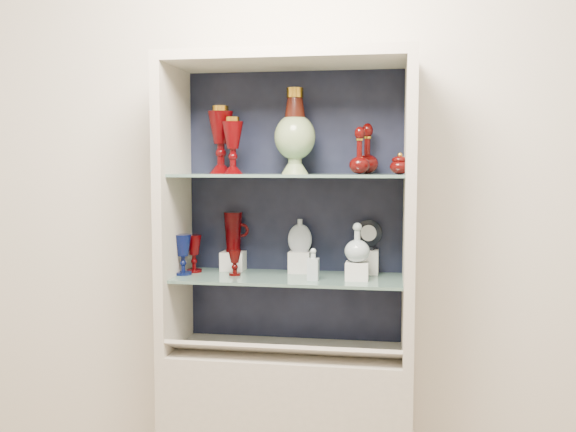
% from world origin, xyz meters
% --- Properties ---
extents(wall_back, '(3.50, 0.02, 2.80)m').
position_xyz_m(wall_back, '(0.00, 1.75, 1.40)').
color(wall_back, silver).
rests_on(wall_back, ground).
extents(cabinet_back_panel, '(0.98, 0.02, 1.15)m').
position_xyz_m(cabinet_back_panel, '(0.00, 1.72, 1.32)').
color(cabinet_back_panel, black).
rests_on(cabinet_back_panel, cabinet_base).
extents(cabinet_side_left, '(0.04, 0.40, 1.15)m').
position_xyz_m(cabinet_side_left, '(-0.48, 1.53, 1.32)').
color(cabinet_side_left, beige).
rests_on(cabinet_side_left, cabinet_base).
extents(cabinet_side_right, '(0.04, 0.40, 1.15)m').
position_xyz_m(cabinet_side_right, '(0.48, 1.53, 1.32)').
color(cabinet_side_right, beige).
rests_on(cabinet_side_right, cabinet_base).
extents(cabinet_top_cap, '(1.00, 0.40, 0.04)m').
position_xyz_m(cabinet_top_cap, '(0.00, 1.53, 1.92)').
color(cabinet_top_cap, beige).
rests_on(cabinet_top_cap, cabinet_side_left).
extents(shelf_lower, '(0.92, 0.34, 0.01)m').
position_xyz_m(shelf_lower, '(0.00, 1.55, 1.04)').
color(shelf_lower, slate).
rests_on(shelf_lower, cabinet_side_left).
extents(shelf_upper, '(0.92, 0.34, 0.01)m').
position_xyz_m(shelf_upper, '(0.00, 1.55, 1.46)').
color(shelf_upper, slate).
rests_on(shelf_upper, cabinet_side_left).
extents(label_ledge, '(0.92, 0.17, 0.09)m').
position_xyz_m(label_ledge, '(0.00, 1.42, 0.78)').
color(label_ledge, beige).
rests_on(label_ledge, cabinet_base).
extents(label_card_0, '(0.10, 0.06, 0.03)m').
position_xyz_m(label_card_0, '(0.05, 1.42, 0.80)').
color(label_card_0, white).
rests_on(label_card_0, label_ledge).
extents(label_card_1, '(0.10, 0.06, 0.03)m').
position_xyz_m(label_card_1, '(0.29, 1.42, 0.80)').
color(label_card_1, white).
rests_on(label_card_1, label_ledge).
extents(label_card_2, '(0.10, 0.06, 0.03)m').
position_xyz_m(label_card_2, '(-0.24, 1.42, 0.80)').
color(label_card_2, white).
rests_on(label_card_2, label_ledge).
extents(pedestal_lamp_left, '(0.11, 0.11, 0.23)m').
position_xyz_m(pedestal_lamp_left, '(-0.22, 1.52, 1.58)').
color(pedestal_lamp_left, '#450204').
rests_on(pedestal_lamp_left, shelf_upper).
extents(pedestal_lamp_right, '(0.13, 0.13, 0.28)m').
position_xyz_m(pedestal_lamp_right, '(-0.29, 1.59, 1.61)').
color(pedestal_lamp_right, '#450204').
rests_on(pedestal_lamp_right, shelf_upper).
extents(enamel_urn, '(0.21, 0.21, 0.34)m').
position_xyz_m(enamel_urn, '(0.02, 1.58, 1.64)').
color(enamel_urn, '#124728').
rests_on(enamel_urn, shelf_upper).
extents(ruby_decanter_a, '(0.10, 0.10, 0.21)m').
position_xyz_m(ruby_decanter_a, '(0.28, 1.53, 1.57)').
color(ruby_decanter_a, '#440605').
rests_on(ruby_decanter_a, shelf_upper).
extents(ruby_decanter_b, '(0.12, 0.12, 0.22)m').
position_xyz_m(ruby_decanter_b, '(0.31, 1.64, 1.58)').
color(ruby_decanter_b, '#440605').
rests_on(ruby_decanter_b, shelf_upper).
extents(lidded_bowl, '(0.08, 0.08, 0.09)m').
position_xyz_m(lidded_bowl, '(0.44, 1.49, 1.51)').
color(lidded_bowl, '#440605').
rests_on(lidded_bowl, shelf_upper).
extents(cobalt_goblet, '(0.08, 0.08, 0.17)m').
position_xyz_m(cobalt_goblet, '(-0.44, 1.52, 1.13)').
color(cobalt_goblet, '#060E41').
rests_on(cobalt_goblet, shelf_lower).
extents(ruby_goblet_tall, '(0.07, 0.07, 0.16)m').
position_xyz_m(ruby_goblet_tall, '(-0.41, 1.59, 1.13)').
color(ruby_goblet_tall, '#450204').
rests_on(ruby_goblet_tall, shelf_lower).
extents(ruby_goblet_small, '(0.06, 0.06, 0.10)m').
position_xyz_m(ruby_goblet_small, '(-0.22, 1.54, 1.10)').
color(ruby_goblet_small, '#440605').
rests_on(ruby_goblet_small, shelf_lower).
extents(riser_ruby_pitcher, '(0.10, 0.10, 0.08)m').
position_xyz_m(riser_ruby_pitcher, '(-0.26, 1.67, 1.09)').
color(riser_ruby_pitcher, silver).
rests_on(riser_ruby_pitcher, shelf_lower).
extents(ruby_pitcher, '(0.14, 0.09, 0.17)m').
position_xyz_m(ruby_pitcher, '(-0.26, 1.67, 1.22)').
color(ruby_pitcher, '#450204').
rests_on(ruby_pitcher, riser_ruby_pitcher).
extents(clear_square_bottle, '(0.05, 0.05, 0.13)m').
position_xyz_m(clear_square_bottle, '(0.11, 1.49, 1.11)').
color(clear_square_bottle, '#A1B6BB').
rests_on(clear_square_bottle, shelf_lower).
extents(riser_flat_flask, '(0.09, 0.09, 0.09)m').
position_xyz_m(riser_flat_flask, '(0.03, 1.65, 1.09)').
color(riser_flat_flask, silver).
rests_on(riser_flat_flask, shelf_lower).
extents(flat_flask, '(0.10, 0.05, 0.14)m').
position_xyz_m(flat_flask, '(0.03, 1.65, 1.21)').
color(flat_flask, '#A3AFB8').
rests_on(flat_flask, riser_flat_flask).
extents(riser_clear_round_decanter, '(0.09, 0.09, 0.07)m').
position_xyz_m(riser_clear_round_decanter, '(0.28, 1.52, 1.08)').
color(riser_clear_round_decanter, silver).
rests_on(riser_clear_round_decanter, shelf_lower).
extents(clear_round_decanter, '(0.11, 0.11, 0.15)m').
position_xyz_m(clear_round_decanter, '(0.28, 1.52, 1.20)').
color(clear_round_decanter, '#A1B6BB').
rests_on(clear_round_decanter, riser_clear_round_decanter).
extents(riser_cameo_medallion, '(0.08, 0.08, 0.10)m').
position_xyz_m(riser_cameo_medallion, '(0.32, 1.67, 1.10)').
color(riser_cameo_medallion, silver).
rests_on(riser_cameo_medallion, shelf_lower).
extents(cameo_medallion, '(0.12, 0.06, 0.13)m').
position_xyz_m(cameo_medallion, '(0.32, 1.67, 1.22)').
color(cameo_medallion, black).
rests_on(cameo_medallion, riser_cameo_medallion).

